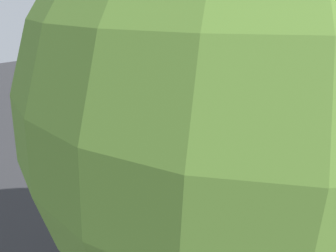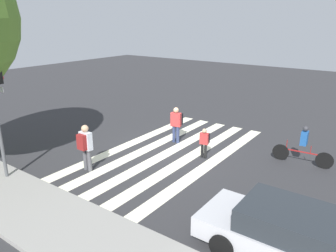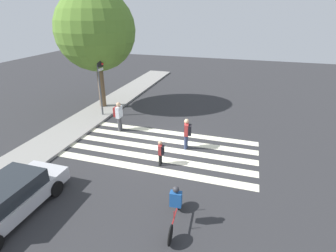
% 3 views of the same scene
% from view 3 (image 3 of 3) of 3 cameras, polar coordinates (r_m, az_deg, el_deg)
% --- Properties ---
extents(ground_plane, '(60.00, 60.00, 0.00)m').
position_cam_3_polar(ground_plane, '(14.34, -1.13, -4.99)').
color(ground_plane, '#2D2D30').
extents(sidewalk_curb, '(36.00, 2.50, 0.14)m').
position_cam_3_polar(sidewalk_curb, '(17.12, -21.43, -1.45)').
color(sidewalk_curb, gray).
rests_on(sidewalk_curb, ground_plane).
extents(crosswalk_stripes, '(4.70, 10.00, 0.01)m').
position_cam_3_polar(crosswalk_stripes, '(14.33, -1.13, -4.98)').
color(crosswalk_stripes, '#F2EDCC').
rests_on(crosswalk_stripes, ground_plane).
extents(traffic_light, '(0.60, 0.50, 4.56)m').
position_cam_3_polar(traffic_light, '(18.26, -14.61, 11.39)').
color(traffic_light, '#515456').
rests_on(traffic_light, ground_plane).
extents(street_tree, '(5.52, 5.52, 8.39)m').
position_cam_3_polar(street_tree, '(19.81, -15.50, 19.36)').
color(street_tree, brown).
rests_on(street_tree, ground_plane).
extents(pedestrian_adult_blue_shirt, '(0.51, 0.46, 1.73)m').
position_cam_3_polar(pedestrian_adult_blue_shirt, '(13.95, 4.16, -1.25)').
color(pedestrian_adult_blue_shirt, navy).
rests_on(pedestrian_adult_blue_shirt, ground_plane).
extents(pedestrian_child_with_backpack, '(0.38, 0.34, 1.30)m').
position_cam_3_polar(pedestrian_child_with_backpack, '(12.57, -1.58, -5.51)').
color(pedestrian_child_with_backpack, black).
rests_on(pedestrian_child_with_backpack, ground_plane).
extents(pedestrian_adult_tall_backpack, '(0.52, 0.44, 1.85)m').
position_cam_3_polar(pedestrian_adult_tall_backpack, '(16.35, -10.73, 2.55)').
color(pedestrian_adult_tall_backpack, '#4C4C51').
rests_on(pedestrian_adult_tall_backpack, ground_plane).
extents(cyclist_far_lane, '(2.35, 0.42, 1.62)m').
position_cam_3_polar(cyclist_far_lane, '(9.32, 1.69, -16.78)').
color(cyclist_far_lane, black).
rests_on(cyclist_far_lane, ground_plane).
extents(car_parked_dark_suv, '(4.71, 1.99, 1.38)m').
position_cam_3_polar(car_parked_dark_suv, '(11.37, -31.73, -13.44)').
color(car_parked_dark_suv, '#B7B7BC').
rests_on(car_parked_dark_suv, ground_plane).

